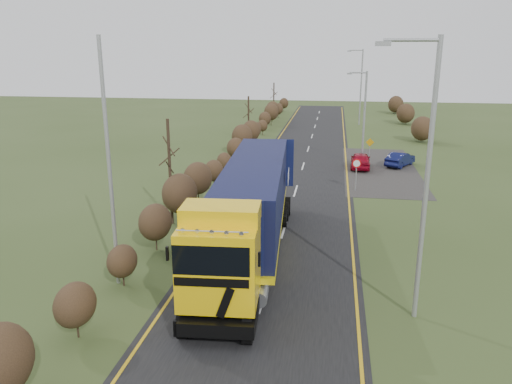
{
  "coord_description": "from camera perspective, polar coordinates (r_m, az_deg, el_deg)",
  "views": [
    {
      "loc": [
        2.54,
        -22.19,
        9.61
      ],
      "look_at": [
        -1.46,
        3.17,
        2.34
      ],
      "focal_mm": 35.0,
      "sensor_mm": 36.0,
      "label": 1
    }
  ],
  "objects": [
    {
      "name": "layby",
      "position": [
        43.45,
        13.99,
        2.57
      ],
      "size": [
        6.0,
        18.0,
        0.02
      ],
      "primitive_type": "cube",
      "color": "#2B2826",
      "rests_on": "ground"
    },
    {
      "name": "hedgerow",
      "position": [
        32.28,
        -6.66,
        1.37
      ],
      "size": [
        2.24,
        102.04,
        6.05
      ],
      "color": "#332416",
      "rests_on": "ground"
    },
    {
      "name": "lorry",
      "position": [
        23.55,
        -0.58,
        -1.58
      ],
      "size": [
        3.59,
        16.39,
        4.53
      ],
      "rotation": [
        0.0,
        0.0,
        0.07
      ],
      "color": "black",
      "rests_on": "ground"
    },
    {
      "name": "car_red_hatchback",
      "position": [
        43.26,
        11.85,
        3.56
      ],
      "size": [
        1.77,
        4.05,
        1.36
      ],
      "primitive_type": "imported",
      "rotation": [
        0.0,
        0.0,
        3.1
      ],
      "color": "maroon",
      "rests_on": "ground"
    },
    {
      "name": "warning_board",
      "position": [
        46.86,
        12.86,
        5.09
      ],
      "size": [
        0.76,
        0.11,
        1.98
      ],
      "color": "#989B9E",
      "rests_on": "ground"
    },
    {
      "name": "left_pole",
      "position": [
        20.96,
        -16.43,
        2.75
      ],
      "size": [
        0.16,
        0.16,
        10.21
      ],
      "primitive_type": "cylinder",
      "color": "#989B9E",
      "rests_on": "ground"
    },
    {
      "name": "lane_markings",
      "position": [
        33.39,
        4.23,
        -0.91
      ],
      "size": [
        7.52,
        116.0,
        0.01
      ],
      "color": "gold",
      "rests_on": "road"
    },
    {
      "name": "streetlight_mid",
      "position": [
        43.78,
        12.17,
        8.61
      ],
      "size": [
        1.72,
        0.18,
        8.02
      ],
      "color": "#989B9E",
      "rests_on": "ground"
    },
    {
      "name": "streetlight_near",
      "position": [
        18.22,
        18.61,
        2.31
      ],
      "size": [
        2.14,
        0.2,
        10.12
      ],
      "color": "#989B9E",
      "rests_on": "ground"
    },
    {
      "name": "car_blue_sedan",
      "position": [
        44.89,
        16.15,
        3.61
      ],
      "size": [
        2.94,
        3.85,
        1.22
      ],
      "primitive_type": "imported",
      "rotation": [
        0.0,
        0.0,
        2.63
      ],
      "color": "#0B103D",
      "rests_on": "ground"
    },
    {
      "name": "streetlight_far",
      "position": [
        68.82,
        11.81,
        12.03
      ],
      "size": [
        2.09,
        0.2,
        9.88
      ],
      "color": "#989B9E",
      "rests_on": "ground"
    },
    {
      "name": "road",
      "position": [
        33.69,
        4.27,
        -0.79
      ],
      "size": [
        8.0,
        120.0,
        0.02
      ],
      "primitive_type": "cube",
      "color": "black",
      "rests_on": "ground"
    },
    {
      "name": "speed_sign",
      "position": [
        35.93,
        11.4,
        2.64
      ],
      "size": [
        0.64,
        0.1,
        2.31
      ],
      "color": "#989B9E",
      "rests_on": "ground"
    },
    {
      "name": "ground",
      "position": [
        24.31,
        2.26,
        -7.48
      ],
      "size": [
        160.0,
        160.0,
        0.0
      ],
      "primitive_type": "plane",
      "color": "#33441D",
      "rests_on": "ground"
    }
  ]
}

